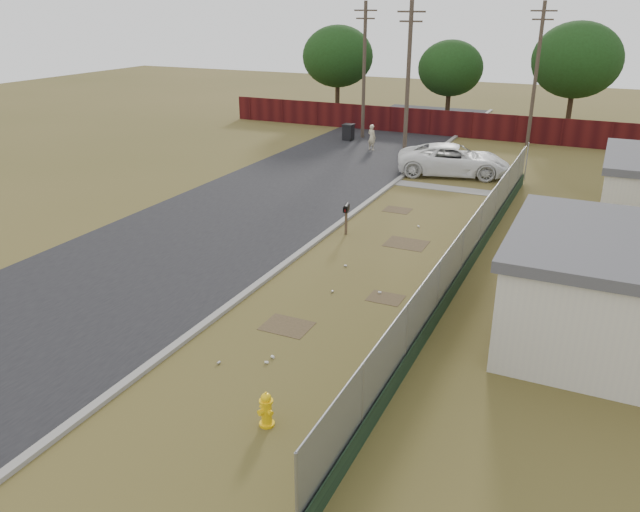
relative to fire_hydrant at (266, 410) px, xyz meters
The scene contains 12 objects.
ground 9.35m from the fire_hydrant, 95.86° to the left, with size 120.00×120.00×0.00m, color brown.
street 18.99m from the fire_hydrant, 113.97° to the left, with size 15.10×60.00×0.12m.
chainlink_fence 10.55m from the fire_hydrant, 78.14° to the left, with size 0.10×27.06×2.02m.
privacy_fence 34.99m from the fire_hydrant, 101.46° to the left, with size 30.00×0.12×1.80m, color #410E0E.
utility_poles 30.62m from the fire_hydrant, 98.77° to the left, with size 12.60×8.24×9.00m.
horizon_trees 33.12m from the fire_hydrant, 90.20° to the left, with size 33.32×31.94×7.78m.
fire_hydrant is the anchor object (origin of this frame).
mailbox 12.73m from the fire_hydrant, 104.76° to the left, with size 0.30×0.56×1.29m.
pickup_truck 23.75m from the fire_hydrant, 93.93° to the left, with size 2.78×6.03×1.68m, color white.
pedestrian 28.81m from the fire_hydrant, 105.96° to the left, with size 0.60×0.39×1.65m, color beige.
trash_bin 31.77m from the fire_hydrant, 109.30° to the left, with size 0.74×0.81×1.11m.
scattered_litter 6.51m from the fire_hydrant, 101.65° to the left, with size 2.46×12.82×0.07m.
Camera 1 is at (6.92, -19.26, 8.78)m, focal length 35.00 mm.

